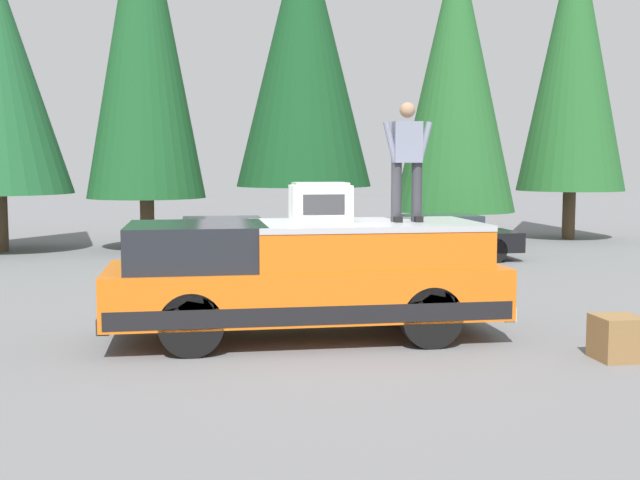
{
  "coord_description": "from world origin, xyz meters",
  "views": [
    {
      "loc": [
        -11.03,
        1.36,
        2.49
      ],
      "look_at": [
        0.49,
        -0.46,
        1.35
      ],
      "focal_mm": 44.49,
      "sensor_mm": 36.0,
      "label": 1
    }
  ],
  "objects_px": {
    "parked_car_black": "(438,238)",
    "person_on_truck_bed": "(407,158)",
    "parked_car_white": "(219,241)",
    "compressor_unit": "(320,202)",
    "pickup_truck": "(305,277)",
    "wooden_crate": "(618,338)"
  },
  "relations": [
    {
      "from": "person_on_truck_bed",
      "to": "parked_car_white",
      "type": "distance_m",
      "value": 9.06
    },
    {
      "from": "parked_car_black",
      "to": "wooden_crate",
      "type": "relative_size",
      "value": 7.32
    },
    {
      "from": "parked_car_white",
      "to": "pickup_truck",
      "type": "bearing_deg",
      "value": -173.52
    },
    {
      "from": "parked_car_white",
      "to": "wooden_crate",
      "type": "distance_m",
      "value": 11.34
    },
    {
      "from": "compressor_unit",
      "to": "wooden_crate",
      "type": "bearing_deg",
      "value": -120.12
    },
    {
      "from": "person_on_truck_bed",
      "to": "parked_car_white",
      "type": "height_order",
      "value": "person_on_truck_bed"
    },
    {
      "from": "pickup_truck",
      "to": "wooden_crate",
      "type": "bearing_deg",
      "value": -116.7
    },
    {
      "from": "pickup_truck",
      "to": "parked_car_white",
      "type": "height_order",
      "value": "pickup_truck"
    },
    {
      "from": "compressor_unit",
      "to": "person_on_truck_bed",
      "type": "distance_m",
      "value": 1.38
    },
    {
      "from": "person_on_truck_bed",
      "to": "parked_car_black",
      "type": "distance_m",
      "value": 9.29
    },
    {
      "from": "parked_car_black",
      "to": "parked_car_white",
      "type": "distance_m",
      "value": 5.57
    },
    {
      "from": "parked_car_white",
      "to": "parked_car_black",
      "type": "bearing_deg",
      "value": -89.96
    },
    {
      "from": "wooden_crate",
      "to": "pickup_truck",
      "type": "bearing_deg",
      "value": 63.3
    },
    {
      "from": "pickup_truck",
      "to": "parked_car_white",
      "type": "distance_m",
      "value": 8.5
    },
    {
      "from": "person_on_truck_bed",
      "to": "parked_car_black",
      "type": "bearing_deg",
      "value": -20.32
    },
    {
      "from": "parked_car_white",
      "to": "compressor_unit",
      "type": "bearing_deg",
      "value": -171.76
    },
    {
      "from": "person_on_truck_bed",
      "to": "parked_car_black",
      "type": "height_order",
      "value": "person_on_truck_bed"
    },
    {
      "from": "parked_car_black",
      "to": "parked_car_white",
      "type": "relative_size",
      "value": 1.0
    },
    {
      "from": "parked_car_black",
      "to": "person_on_truck_bed",
      "type": "bearing_deg",
      "value": 159.68
    },
    {
      "from": "parked_car_black",
      "to": "wooden_crate",
      "type": "height_order",
      "value": "parked_car_black"
    },
    {
      "from": "person_on_truck_bed",
      "to": "parked_car_white",
      "type": "bearing_deg",
      "value": 15.84
    },
    {
      "from": "parked_car_white",
      "to": "wooden_crate",
      "type": "height_order",
      "value": "parked_car_white"
    }
  ]
}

